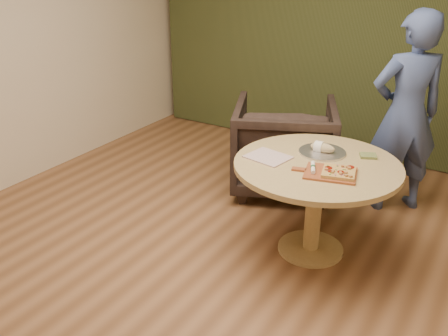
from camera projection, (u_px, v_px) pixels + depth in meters
room_shell at (204, 90)px, 3.01m from camera, size 5.04×6.04×2.84m
curtain at (355, 27)px, 5.27m from camera, size 4.80×0.14×2.78m
pedestal_table at (316, 180)px, 3.68m from camera, size 1.22×1.22×0.75m
pizza_paddle at (329, 173)px, 3.45m from camera, size 0.47×0.36×0.01m
flatbread_pizza at (339, 172)px, 3.42m from camera, size 0.27×0.27×0.04m
cutlery_roll at (313, 167)px, 3.48m from camera, size 0.10×0.19×0.03m
newspaper at (268, 157)px, 3.71m from camera, size 0.34×0.30×0.01m
serving_tray at (322, 152)px, 3.79m from camera, size 0.36×0.36×0.02m
bread_roll at (321, 147)px, 3.78m from camera, size 0.19×0.09×0.09m
green_packet at (368, 156)px, 3.72m from camera, size 0.15×0.14×0.02m
armchair at (284, 142)px, 4.75m from camera, size 1.21×1.18×0.96m
person_standing at (406, 115)px, 4.24m from camera, size 0.76×0.73×1.75m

